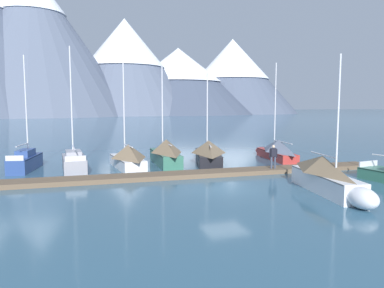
{
  "coord_description": "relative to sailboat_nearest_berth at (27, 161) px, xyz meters",
  "views": [
    {
      "loc": [
        -8.58,
        -19.42,
        4.81
      ],
      "look_at": [
        0.0,
        6.0,
        2.0
      ],
      "focal_mm": 34.62,
      "sensor_mm": 36.0,
      "label": 1
    }
  ],
  "objects": [
    {
      "name": "sailboat_nearest_berth",
      "position": [
        0.0,
        0.0,
        0.0
      ],
      "size": [
        2.26,
        5.68,
        8.55
      ],
      "color": "navy",
      "rests_on": "ground"
    },
    {
      "name": "mountain_east_summit",
      "position": [
        32.71,
        167.32,
        25.62
      ],
      "size": [
        77.85,
        77.85,
        49.54
      ],
      "color": "slate",
      "rests_on": "ground"
    },
    {
      "name": "sailboat_mid_dock_starboard",
      "position": [
        10.46,
        -1.1,
        0.34
      ],
      "size": [
        2.02,
        7.15,
        8.15
      ],
      "color": "#336B56",
      "rests_on": "ground"
    },
    {
      "name": "sailboat_end_of_dock",
      "position": [
        20.64,
        -1.43,
        0.2
      ],
      "size": [
        2.49,
        7.49,
        8.56
      ],
      "color": "#B2332D",
      "rests_on": "ground"
    },
    {
      "name": "sailboat_second_berth",
      "position": [
        3.33,
        -1.49,
        -0.01
      ],
      "size": [
        1.71,
        5.89,
        9.14
      ],
      "color": "#93939E",
      "rests_on": "ground"
    },
    {
      "name": "mountain_north_horn",
      "position": [
        98.62,
        176.78,
        23.01
      ],
      "size": [
        77.66,
        77.66,
        44.33
      ],
      "color": "#4C566B",
      "rests_on": "ground"
    },
    {
      "name": "sailboat_far_berth",
      "position": [
        14.03,
        -1.62,
        0.27
      ],
      "size": [
        3.68,
        7.36,
        7.49
      ],
      "color": "black",
      "rests_on": "ground"
    },
    {
      "name": "mountain_rear_spur",
      "position": [
        63.44,
        173.26,
        18.94
      ],
      "size": [
        91.2,
        91.2,
        36.86
      ],
      "color": "#424C60",
      "rests_on": "ground"
    },
    {
      "name": "person_on_dock",
      "position": [
        16.88,
        -7.21,
        0.6
      ],
      "size": [
        0.58,
        0.29,
        1.69
      ],
      "color": "#384256",
      "rests_on": "dock"
    },
    {
      "name": "dock",
      "position": [
        11.56,
        -6.76,
        -0.51
      ],
      "size": [
        26.86,
        3.01,
        0.3
      ],
      "color": "brown",
      "rests_on": "ground"
    },
    {
      "name": "sailboat_mid_dock_port",
      "position": [
        7.26,
        -1.9,
        0.23
      ],
      "size": [
        2.26,
        6.24,
        8.41
      ],
      "color": "silver",
      "rests_on": "ground"
    },
    {
      "name": "ground_plane",
      "position": [
        11.56,
        -10.76,
        -0.66
      ],
      "size": [
        700.0,
        700.0,
        0.0
      ],
      "primitive_type": "plane",
      "color": "#335B75"
    },
    {
      "name": "mountain_shoulder_ridge",
      "position": [
        -10.77,
        160.23,
        34.0
      ],
      "size": [
        92.49,
        92.49,
        67.84
      ],
      "color": "slate",
      "rests_on": "ground"
    },
    {
      "name": "sailboat_outer_slip",
      "position": [
        16.4,
        -13.73,
        0.28
      ],
      "size": [
        2.61,
        7.42,
        7.43
      ],
      "color": "white",
      "rests_on": "ground"
    }
  ]
}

